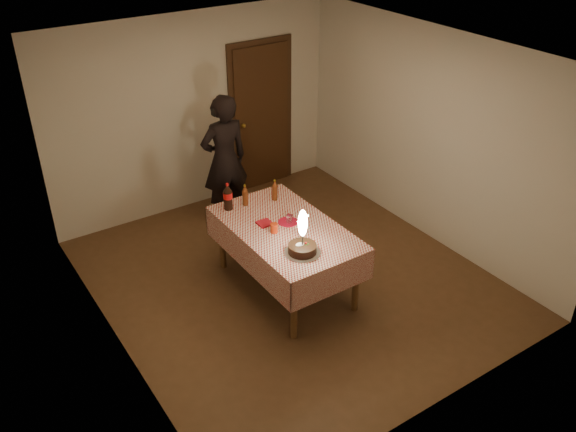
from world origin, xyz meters
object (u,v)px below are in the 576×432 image
object	(u,v)px
clear_cup	(289,219)
amber_bottle_left	(245,196)
red_cup	(274,228)
cola_bottle	(228,197)
amber_bottle_right	(275,190)
red_plate	(288,222)
dining_table	(285,235)
photographer	(225,160)
birthday_cake	(302,243)

from	to	relation	value
clear_cup	amber_bottle_left	xyz separation A→B (m)	(-0.20, 0.60, 0.07)
red_cup	cola_bottle	distance (m)	0.72
red_cup	cola_bottle	world-z (taller)	cola_bottle
cola_bottle	amber_bottle_right	distance (m)	0.56
amber_bottle_left	amber_bottle_right	world-z (taller)	same
clear_cup	red_plate	bearing A→B (deg)	122.89
dining_table	amber_bottle_right	size ratio (longest dim) A/B	6.75
clear_cup	photographer	world-z (taller)	photographer
photographer	birthday_cake	bearing A→B (deg)	-98.32
birthday_cake	photographer	xyz separation A→B (m)	(0.32, 2.18, -0.04)
birthday_cake	amber_bottle_right	distance (m)	1.13
amber_bottle_left	dining_table	bearing A→B (deg)	-80.52
birthday_cake	cola_bottle	xyz separation A→B (m)	(-0.18, 1.18, 0.04)
birthday_cake	dining_table	bearing A→B (deg)	75.44
photographer	cola_bottle	bearing A→B (deg)	-116.58
dining_table	photographer	distance (m)	1.70
dining_table	red_cup	size ratio (longest dim) A/B	17.20
birthday_cake	amber_bottle_left	world-z (taller)	birthday_cake
amber_bottle_right	cola_bottle	bearing A→B (deg)	168.68
amber_bottle_right	clear_cup	bearing A→B (deg)	-105.78
photographer	clear_cup	bearing A→B (deg)	-93.58
dining_table	red_cup	distance (m)	0.22
clear_cup	amber_bottle_right	world-z (taller)	amber_bottle_right
red_cup	amber_bottle_left	distance (m)	0.68
amber_bottle_right	dining_table	bearing A→B (deg)	-112.25
red_cup	photographer	world-z (taller)	photographer
red_plate	photographer	xyz separation A→B (m)	(0.11, 1.62, 0.07)
red_plate	photographer	bearing A→B (deg)	86.12
clear_cup	photographer	xyz separation A→B (m)	(0.10, 1.63, 0.03)
clear_cup	cola_bottle	world-z (taller)	cola_bottle
amber_bottle_left	amber_bottle_right	bearing A→B (deg)	-13.48
clear_cup	amber_bottle_right	size ratio (longest dim) A/B	0.35
cola_bottle	amber_bottle_left	size ratio (longest dim) A/B	1.25
dining_table	red_plate	world-z (taller)	red_plate
dining_table	cola_bottle	xyz separation A→B (m)	(-0.31, 0.68, 0.26)
red_plate	photographer	distance (m)	1.62
amber_bottle_right	red_cup	bearing A→B (deg)	-123.34
dining_table	red_cup	xyz separation A→B (m)	(-0.15, -0.02, 0.16)
red_cup	amber_bottle_right	xyz separation A→B (m)	(0.39, 0.59, 0.07)
dining_table	photographer	bearing A→B (deg)	83.58
clear_cup	amber_bottle_right	xyz separation A→B (m)	(0.15, 0.52, 0.07)
dining_table	amber_bottle_left	bearing A→B (deg)	99.48
dining_table	birthday_cake	distance (m)	0.56
birthday_cake	amber_bottle_left	xyz separation A→B (m)	(0.02, 1.15, 0.00)
amber_bottle_left	clear_cup	bearing A→B (deg)	-71.82
amber_bottle_right	photographer	bearing A→B (deg)	92.27
red_cup	clear_cup	world-z (taller)	red_cup
cola_bottle	amber_bottle_left	bearing A→B (deg)	-7.62
clear_cup	amber_bottle_left	size ratio (longest dim) A/B	0.35
cola_bottle	birthday_cake	bearing A→B (deg)	-81.20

